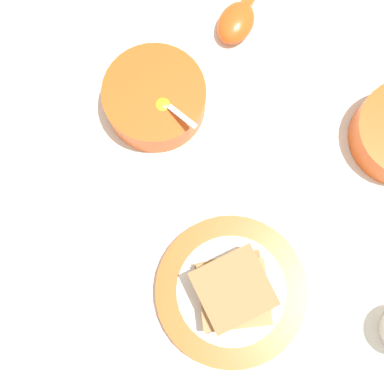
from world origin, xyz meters
TOP-DOWN VIEW (x-y plane):
  - ground_plane at (0.00, 0.00)m, footprint 3.00×3.00m
  - egg_bowl at (0.15, 0.15)m, footprint 0.14×0.14m
  - toast_plate at (-0.13, 0.14)m, footprint 0.20×0.20m
  - toast_sandwich at (-0.13, 0.14)m, footprint 0.10×0.10m
  - soup_spoon at (0.23, -0.01)m, footprint 0.12×0.12m

SIDE VIEW (x-z plane):
  - ground_plane at x=0.00m, z-range 0.00..0.00m
  - toast_plate at x=-0.13m, z-range 0.00..0.02m
  - soup_spoon at x=0.23m, z-range 0.00..0.03m
  - egg_bowl at x=0.15m, z-range -0.01..0.07m
  - toast_sandwich at x=-0.13m, z-range 0.02..0.07m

